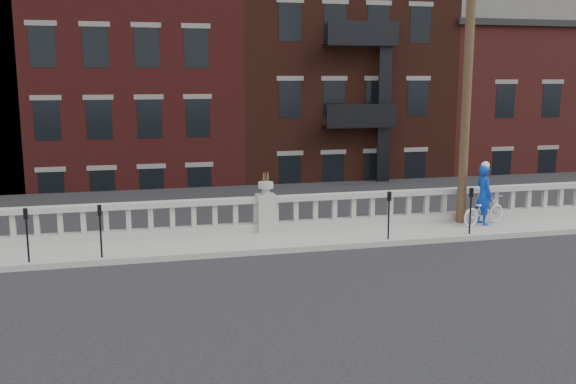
# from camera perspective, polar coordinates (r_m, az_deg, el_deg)

# --- Properties ---
(ground) EXTENTS (120.00, 120.00, 0.00)m
(ground) POSITION_cam_1_polar(r_m,az_deg,el_deg) (15.48, 1.10, -7.36)
(ground) COLOR black
(ground) RESTS_ON ground
(sidewalk) EXTENTS (32.00, 2.20, 0.15)m
(sidewalk) POSITION_cam_1_polar(r_m,az_deg,el_deg) (18.26, -1.34, -4.37)
(sidewalk) COLOR #9A968E
(sidewalk) RESTS_ON ground
(balustrade) EXTENTS (28.00, 0.34, 1.03)m
(balustrade) POSITION_cam_1_polar(r_m,az_deg,el_deg) (19.03, -1.97, -2.02)
(balustrade) COLOR #9A968E
(balustrade) RESTS_ON sidewalk
(planter_pedestal) EXTENTS (0.55, 0.55, 1.76)m
(planter_pedestal) POSITION_cam_1_polar(r_m,az_deg,el_deg) (18.99, -1.98, -1.46)
(planter_pedestal) COLOR #9A968E
(planter_pedestal) RESTS_ON sidewalk
(lower_level) EXTENTS (80.00, 44.00, 20.80)m
(lower_level) POSITION_cam_1_polar(r_m,az_deg,el_deg) (37.60, -7.24, 7.03)
(lower_level) COLOR #605E59
(lower_level) RESTS_ON ground
(utility_pole) EXTENTS (1.60, 0.28, 10.00)m
(utility_pole) POSITION_cam_1_polar(r_m,az_deg,el_deg) (20.48, 15.75, 11.42)
(utility_pole) COLOR #422D1E
(utility_pole) RESTS_ON sidewalk
(parking_meter_a) EXTENTS (0.10, 0.09, 1.36)m
(parking_meter_a) POSITION_cam_1_polar(r_m,az_deg,el_deg) (17.00, -22.21, -3.05)
(parking_meter_a) COLOR black
(parking_meter_a) RESTS_ON sidewalk
(parking_meter_b) EXTENTS (0.10, 0.09, 1.36)m
(parking_meter_b) POSITION_cam_1_polar(r_m,az_deg,el_deg) (16.82, -16.35, -2.83)
(parking_meter_b) COLOR black
(parking_meter_b) RESTS_ON sidewalk
(parking_meter_c) EXTENTS (0.10, 0.09, 1.36)m
(parking_meter_c) POSITION_cam_1_polar(r_m,az_deg,el_deg) (18.20, 8.96, -1.57)
(parking_meter_c) COLOR black
(parking_meter_c) RESTS_ON sidewalk
(parking_meter_d) EXTENTS (0.10, 0.09, 1.36)m
(parking_meter_d) POSITION_cam_1_polar(r_m,az_deg,el_deg) (19.32, 15.93, -1.16)
(parking_meter_d) COLOR black
(parking_meter_d) RESTS_ON sidewalk
(bicycle) EXTENTS (1.84, 1.15, 0.91)m
(bicycle) POSITION_cam_1_polar(r_m,az_deg,el_deg) (20.73, 16.98, -1.55)
(bicycle) COLOR silver
(bicycle) RESTS_ON sidewalk
(cyclist) EXTENTS (0.47, 0.70, 1.86)m
(cyclist) POSITION_cam_1_polar(r_m,az_deg,el_deg) (20.68, 17.00, -0.23)
(cyclist) COLOR #0B35B3
(cyclist) RESTS_ON sidewalk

